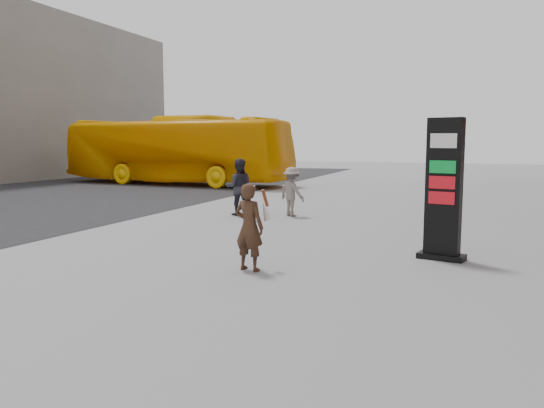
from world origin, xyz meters
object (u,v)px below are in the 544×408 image
(pedestrian_b, at_px, (292,192))
(info_pylon, at_px, (444,189))
(bus, at_px, (176,151))
(woman, at_px, (249,226))
(pedestrian_c, at_px, (439,190))
(pedestrian_a, at_px, (239,187))

(pedestrian_b, bearing_deg, info_pylon, 164.97)
(bus, distance_m, pedestrian_b, 13.51)
(woman, bearing_deg, bus, -44.14)
(pedestrian_c, bearing_deg, pedestrian_a, 76.13)
(info_pylon, height_order, woman, info_pylon)
(woman, height_order, pedestrian_c, pedestrian_c)
(pedestrian_b, bearing_deg, pedestrian_c, -138.23)
(pedestrian_b, bearing_deg, pedestrian_a, 43.18)
(info_pylon, bearing_deg, bus, 147.49)
(bus, bearing_deg, info_pylon, -129.74)
(bus, xyz_separation_m, pedestrian_c, (13.80, -8.59, -0.92))
(bus, height_order, pedestrian_a, bus)
(info_pylon, height_order, pedestrian_a, info_pylon)
(pedestrian_a, distance_m, pedestrian_c, 5.91)
(info_pylon, xyz_separation_m, pedestrian_b, (-4.55, 4.60, -0.60))
(bus, distance_m, pedestrian_c, 16.28)
(woman, xyz_separation_m, pedestrian_c, (2.74, 7.56, 0.06))
(bus, xyz_separation_m, pedestrian_b, (9.61, -9.44, -1.02))
(woman, distance_m, bus, 19.60)
(pedestrian_b, height_order, pedestrian_c, pedestrian_c)
(bus, bearing_deg, pedestrian_c, -116.86)
(pedestrian_b, xyz_separation_m, pedestrian_c, (4.19, 0.85, 0.11))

